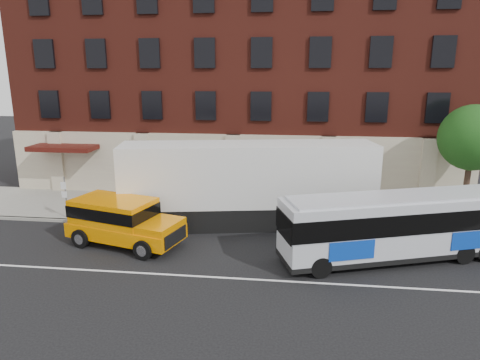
# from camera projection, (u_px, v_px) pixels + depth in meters

# --- Properties ---
(ground) EXTENTS (120.00, 120.00, 0.00)m
(ground) POSITION_uv_depth(u_px,v_px,m) (193.00, 282.00, 16.80)
(ground) COLOR black
(ground) RESTS_ON ground
(sidewalk) EXTENTS (60.00, 6.00, 0.15)m
(sidewalk) POSITION_uv_depth(u_px,v_px,m) (227.00, 209.00, 25.44)
(sidewalk) COLOR #9B998D
(sidewalk) RESTS_ON ground
(kerb) EXTENTS (60.00, 0.25, 0.15)m
(kerb) POSITION_uv_depth(u_px,v_px,m) (218.00, 227.00, 22.55)
(kerb) COLOR #9B998D
(kerb) RESTS_ON ground
(lane_line) EXTENTS (60.00, 0.12, 0.01)m
(lane_line) POSITION_uv_depth(u_px,v_px,m) (196.00, 276.00, 17.28)
(lane_line) COLOR silver
(lane_line) RESTS_ON ground
(building) EXTENTS (30.00, 12.10, 15.00)m
(building) POSITION_uv_depth(u_px,v_px,m) (242.00, 78.00, 31.22)
(building) COLOR #5D1F16
(building) RESTS_ON sidewalk
(sign_pole) EXTENTS (0.30, 0.20, 2.50)m
(sign_pole) POSITION_uv_depth(u_px,v_px,m) (65.00, 196.00, 23.35)
(sign_pole) COLOR slate
(sign_pole) RESTS_ON ground
(street_tree) EXTENTS (3.60, 3.60, 6.20)m
(street_tree) POSITION_uv_depth(u_px,v_px,m) (473.00, 140.00, 23.27)
(street_tree) COLOR #36251B
(street_tree) RESTS_ON sidewalk
(city_bus) EXTENTS (10.85, 5.54, 2.93)m
(city_bus) POSITION_uv_depth(u_px,v_px,m) (402.00, 224.00, 18.53)
(city_bus) COLOR silver
(city_bus) RESTS_ON ground
(yellow_suv) EXTENTS (5.90, 3.63, 2.20)m
(yellow_suv) POSITION_uv_depth(u_px,v_px,m) (120.00, 219.00, 20.26)
(yellow_suv) COLOR orange
(yellow_suv) RESTS_ON ground
(shipping_container) EXTENTS (13.52, 4.96, 4.42)m
(shipping_container) POSITION_uv_depth(u_px,v_px,m) (248.00, 185.00, 22.68)
(shipping_container) COLOR black
(shipping_container) RESTS_ON ground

